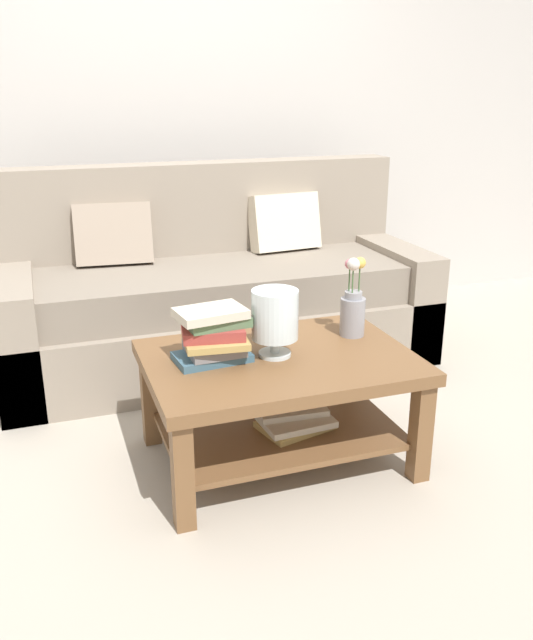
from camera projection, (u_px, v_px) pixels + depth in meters
name	position (u px, v px, depth m)	size (l,w,h in m)	color
ground_plane	(266.00, 421.00, 3.09)	(10.00, 10.00, 0.00)	#ADA393
back_wall	(177.00, 105.00, 4.11)	(6.40, 0.12, 2.70)	#BCB7B2
couch	(216.00, 296.00, 3.70)	(2.29, 0.90, 1.06)	gray
coffee_table	(280.00, 387.00, 2.67)	(1.04, 0.74, 0.46)	brown
book_stack_main	(214.00, 335.00, 2.55)	(0.30, 0.26, 0.21)	#3D6075
glass_hurricane_vase	(275.00, 317.00, 2.58)	(0.18, 0.18, 0.27)	silver
flower_pitcher	(353.00, 308.00, 2.80)	(0.11, 0.11, 0.34)	gray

